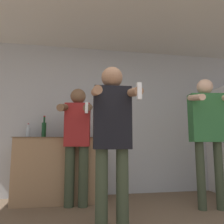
# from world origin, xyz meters

# --- Properties ---
(wall_back) EXTENTS (7.00, 0.06, 2.55)m
(wall_back) POSITION_xyz_m (0.00, 2.64, 1.27)
(wall_back) COLOR #B2B7BC
(wall_back) RESTS_ON ground_plane
(ceiling_slab) EXTENTS (7.00, 3.13, 0.05)m
(ceiling_slab) POSITION_xyz_m (0.00, 1.30, 2.57)
(ceiling_slab) COLOR silver
(ceiling_slab) RESTS_ON wall_back
(counter) EXTENTS (1.33, 0.59, 0.95)m
(counter) POSITION_xyz_m (-0.69, 2.33, 0.48)
(counter) COLOR #997551
(counter) RESTS_ON ground_plane
(bottle_red_label) EXTENTS (0.07, 0.07, 0.34)m
(bottle_red_label) POSITION_xyz_m (-0.97, 2.41, 1.08)
(bottle_red_label) COLOR #194723
(bottle_red_label) RESTS_ON counter
(bottle_brown_liquor) EXTENTS (0.06, 0.06, 0.22)m
(bottle_brown_liquor) POSITION_xyz_m (-1.21, 2.41, 1.03)
(bottle_brown_liquor) COLOR silver
(bottle_brown_liquor) RESTS_ON counter
(bottle_amber_bourbon) EXTENTS (0.07, 0.07, 0.35)m
(bottle_amber_bourbon) POSITION_xyz_m (-0.28, 2.41, 1.08)
(bottle_amber_bourbon) COLOR maroon
(bottle_amber_bourbon) RESTS_ON counter
(person_woman_foreground) EXTENTS (0.44, 0.53, 1.64)m
(person_woman_foreground) POSITION_xyz_m (-0.13, 0.93, 0.98)
(person_woman_foreground) COLOR #38422D
(person_woman_foreground) RESTS_ON ground_plane
(person_man_side) EXTENTS (0.57, 0.57, 1.76)m
(person_man_side) POSITION_xyz_m (1.30, 1.54, 1.09)
(person_man_side) COLOR #38422D
(person_man_side) RESTS_ON ground_plane
(person_spectator_back) EXTENTS (0.49, 0.57, 1.65)m
(person_spectator_back) POSITION_xyz_m (-0.46, 1.98, 0.95)
(person_spectator_back) COLOR #38422D
(person_spectator_back) RESTS_ON ground_plane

